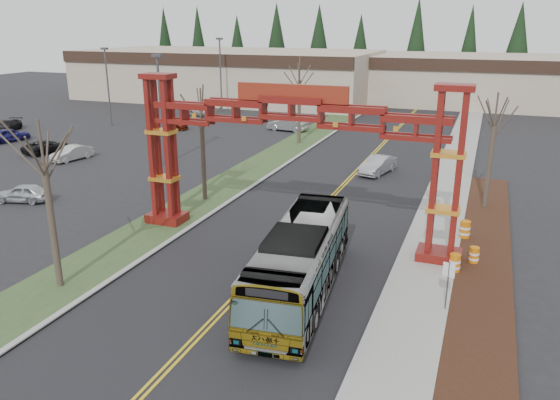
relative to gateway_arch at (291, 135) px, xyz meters
The scene contains 33 objects.
road 9.20m from the gateway_arch, 90.00° to the left, with size 12.00×110.00×0.02m, color black.
lane_line_left 9.19m from the gateway_arch, 90.98° to the left, with size 0.12×100.00×0.01m, color gold.
lane_line_right 9.19m from the gateway_arch, 89.02° to the left, with size 0.12×100.00×0.01m, color gold.
curb_right 11.03m from the gateway_arch, 48.70° to the left, with size 0.30×110.00×0.15m, color #999A95.
sidewalk_right 11.90m from the gateway_arch, 42.65° to the left, with size 2.60×110.00×0.14m, color gray.
landscape_strip 14.25m from the gateway_arch, 38.11° to the right, with size 2.60×50.00×0.12m, color black.
grass_median 12.18m from the gateway_arch, 138.81° to the left, with size 4.00×110.00×0.08m, color #2C4321.
curb_left 11.03m from the gateway_arch, 131.30° to the left, with size 0.30×110.00×0.15m, color #999A95.
gateway_arch is the anchor object (origin of this frame).
retail_building_west 61.78m from the gateway_arch, 119.07° to the left, with size 46.00×22.30×7.50m.
retail_building_east 62.80m from the gateway_arch, 80.83° to the left, with size 38.00×20.30×7.00m.
conifer_treeline 74.00m from the gateway_arch, 89.81° to the left, with size 116.10×5.60×13.00m.
transit_bus 7.61m from the gateway_arch, 66.21° to the right, with size 2.69×11.51×3.21m, color #B6B9BF.
silver_sedan 16.79m from the gateway_arch, 83.84° to the left, with size 1.51×4.32×1.42m, color #A5A8AD.
parked_car_near_a 20.06m from the gateway_arch, behind, with size 1.47×3.64×1.24m, color #B8BDC0.
parked_car_near_b 27.25m from the gateway_arch, 156.35° to the left, with size 1.34×3.86×1.27m, color silver.
parked_car_near_c 31.67m from the gateway_arch, 156.96° to the left, with size 2.02×4.38×1.22m, color black.
parked_car_mid_a 36.51m from the gateway_arch, 132.53° to the left, with size 1.80×4.44×1.29m, color maroon.
parked_car_mid_b 39.34m from the gateway_arch, 157.57° to the left, with size 1.63×4.06×1.38m, color navy.
parked_car_far_a 32.97m from the gateway_arch, 110.44° to the left, with size 1.61×4.63×1.52m, color #9A9EA1.
parked_car_far_b 45.51m from the gateway_arch, 125.67° to the left, with size 2.13×4.63×1.29m, color silver.
parked_car_far_c 45.39m from the gateway_arch, 154.78° to the left, with size 1.74×4.28×1.24m, color black.
bare_tree_median_near 12.14m from the gateway_arch, 131.24° to the right, with size 3.04×3.04×7.77m.
bare_tree_median_mid 9.34m from the gateway_arch, 149.09° to the left, with size 3.06×3.06×7.58m.
bare_tree_median_far 25.82m from the gateway_arch, 108.05° to the left, with size 3.40×3.40×8.50m.
bare_tree_right_far 14.02m from the gateway_arch, 44.47° to the left, with size 3.01×3.01×7.52m.
light_pole_near 20.05m from the gateway_arch, 142.65° to the left, with size 0.80×0.40×9.21m.
light_pole_mid 41.22m from the gateway_arch, 140.82° to the left, with size 0.78×0.39×8.95m.
light_pole_far 47.66m from the gateway_arch, 121.36° to the left, with size 0.85×0.42×9.75m.
street_sign 11.08m from the gateway_arch, 30.55° to the right, with size 0.50×0.17×2.23m.
barrel_south 10.47m from the gateway_arch, ahead, with size 0.54×0.54×1.00m.
barrel_mid 11.14m from the gateway_arch, ahead, with size 0.50×0.50×0.93m.
barrel_north 11.15m from the gateway_arch, 21.62° to the left, with size 0.59×0.59×1.09m.
Camera 1 is at (9.56, -8.69, 11.56)m, focal length 35.00 mm.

